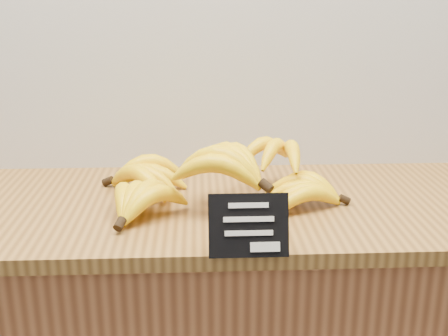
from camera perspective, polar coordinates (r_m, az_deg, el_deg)
counter_top at (r=1.24m, az=-0.11°, el=-3.93°), size 1.40×0.54×0.03m
chalkboard_sign at (r=0.97m, az=2.52°, el=-5.87°), size 0.14×0.04×0.11m
banana_pile at (r=1.20m, az=-1.59°, el=-1.05°), size 0.56×0.39×0.13m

